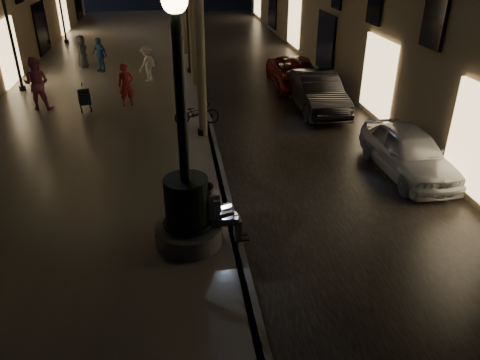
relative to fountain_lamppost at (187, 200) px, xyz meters
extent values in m
plane|color=black|center=(1.00, 13.00, -1.21)|extent=(120.00, 120.00, 0.00)
cube|color=black|center=(4.00, 13.00, -1.20)|extent=(6.00, 45.00, 0.02)
cube|color=slate|center=(-3.00, 13.00, -1.11)|extent=(8.00, 45.00, 0.20)
cube|color=#59595B|center=(1.00, 13.00, -1.11)|extent=(0.25, 45.00, 0.20)
cylinder|color=#59595B|center=(0.00, 0.00, -0.81)|extent=(1.40, 1.40, 0.40)
cylinder|color=black|center=(0.00, 0.00, -0.06)|extent=(0.90, 0.90, 1.10)
torus|color=black|center=(0.00, 0.00, -0.51)|extent=(1.04, 1.04, 0.10)
torus|color=black|center=(0.00, 0.00, 0.34)|extent=(0.89, 0.89, 0.09)
cylinder|color=black|center=(0.00, 0.00, 2.09)|extent=(0.20, 0.20, 3.20)
sphere|color=#FFD88C|center=(0.00, 0.00, 3.79)|extent=(0.44, 0.44, 0.44)
cube|color=gray|center=(0.55, 0.00, -0.52)|extent=(0.38, 0.25, 0.19)
cube|color=silver|center=(0.49, 0.00, -0.16)|extent=(0.47, 0.27, 0.59)
sphere|color=tan|center=(0.46, 0.00, 0.23)|extent=(0.22, 0.22, 0.22)
sphere|color=black|center=(0.45, 0.00, 0.27)|extent=(0.22, 0.22, 0.22)
cube|color=gray|center=(0.80, -0.09, -0.52)|extent=(0.48, 0.14, 0.15)
cube|color=gray|center=(0.80, 0.09, -0.52)|extent=(0.48, 0.14, 0.15)
cube|color=gray|center=(1.03, -0.09, -0.76)|extent=(0.14, 0.13, 0.49)
cube|color=gray|center=(1.03, 0.09, -0.76)|extent=(0.14, 0.13, 0.49)
cube|color=black|center=(1.14, -0.09, -1.00)|extent=(0.27, 0.10, 0.03)
cube|color=black|center=(1.14, 0.09, -1.00)|extent=(0.27, 0.10, 0.03)
cube|color=black|center=(0.82, 0.00, -0.43)|extent=(0.25, 0.35, 0.02)
cube|color=black|center=(0.65, 0.00, -0.32)|extent=(0.09, 0.35, 0.23)
cube|color=#A8BCF0|center=(0.67, 0.00, -0.32)|extent=(0.07, 0.31, 0.19)
cylinder|color=#6B604C|center=(0.75, 6.00, 1.49)|extent=(0.28, 0.28, 5.00)
cylinder|color=#6B604C|center=(0.80, 12.00, 1.54)|extent=(0.28, 0.28, 5.10)
cylinder|color=#6B604C|center=(0.70, 18.00, 1.44)|extent=(0.28, 0.28, 4.90)
cylinder|color=black|center=(0.70, 6.00, -0.91)|extent=(0.28, 0.28, 0.20)
cylinder|color=black|center=(0.70, 6.00, 1.19)|extent=(0.12, 0.12, 4.40)
cylinder|color=black|center=(0.70, 14.00, -0.91)|extent=(0.28, 0.28, 0.20)
cylinder|color=black|center=(0.70, 14.00, 1.19)|extent=(0.12, 0.12, 4.40)
cylinder|color=black|center=(0.70, 22.00, -0.91)|extent=(0.28, 0.28, 0.20)
cylinder|color=black|center=(0.70, 22.00, 1.19)|extent=(0.12, 0.12, 4.40)
cylinder|color=black|center=(0.70, 30.00, -0.91)|extent=(0.28, 0.28, 0.20)
cylinder|color=black|center=(-6.40, 12.00, -0.91)|extent=(0.28, 0.28, 0.20)
cylinder|color=black|center=(-6.40, 12.00, 1.19)|extent=(0.12, 0.12, 4.40)
cylinder|color=black|center=(-6.40, 22.00, -0.91)|extent=(0.28, 0.28, 0.20)
cylinder|color=black|center=(-6.40, 22.00, 1.19)|extent=(0.12, 0.12, 4.40)
cube|color=black|center=(-3.40, 9.01, -0.50)|extent=(0.56, 0.77, 0.41)
cube|color=black|center=(-3.32, 8.69, -0.23)|extent=(0.40, 0.24, 0.27)
cylinder|color=black|center=(-3.50, 8.70, -0.92)|extent=(0.08, 0.19, 0.18)
cylinder|color=black|center=(-3.17, 8.77, -0.92)|extent=(0.08, 0.19, 0.18)
cylinder|color=black|center=(-3.62, 9.24, -0.92)|extent=(0.08, 0.19, 0.18)
cylinder|color=black|center=(-3.30, 9.31, -0.92)|extent=(0.08, 0.19, 0.18)
cylinder|color=black|center=(-3.48, 9.37, -0.14)|extent=(0.12, 0.41, 0.25)
imported|color=#A1A4A9|center=(6.20, 2.80, -0.56)|extent=(1.64, 3.89, 1.31)
imported|color=black|center=(5.24, 8.38, -0.51)|extent=(1.54, 4.30, 1.41)
imported|color=maroon|center=(5.22, 11.53, -0.60)|extent=(2.12, 4.43, 1.22)
imported|color=red|center=(-1.87, 9.36, -0.21)|extent=(0.67, 0.53, 1.60)
imported|color=#C2668A|center=(-5.07, 9.43, -0.04)|extent=(1.03, 0.84, 1.94)
imported|color=silver|center=(-1.21, 12.74, -0.24)|extent=(1.08, 1.14, 1.55)
imported|color=navy|center=(-3.48, 14.76, -0.22)|extent=(0.94, 0.92, 1.59)
imported|color=#303034|center=(-4.44, 15.67, -0.24)|extent=(0.55, 0.79, 1.55)
imported|color=black|center=(0.60, 6.98, -0.61)|extent=(1.56, 0.61, 0.81)
camera|label=1|loc=(-0.09, -8.22, 4.72)|focal=35.00mm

